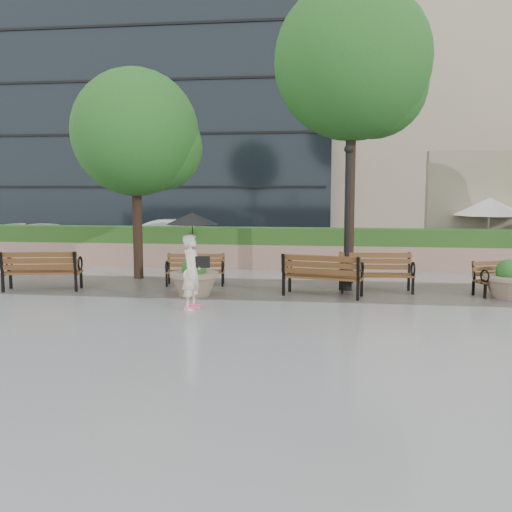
# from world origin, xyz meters

# --- Properties ---
(ground) EXTENTS (100.00, 100.00, 0.00)m
(ground) POSITION_xyz_m (0.00, 0.00, 0.00)
(ground) COLOR gray
(ground) RESTS_ON ground
(cobble_strip) EXTENTS (28.00, 3.20, 0.01)m
(cobble_strip) POSITION_xyz_m (0.00, 3.00, 0.01)
(cobble_strip) COLOR #383330
(cobble_strip) RESTS_ON ground
(hedge_wall) EXTENTS (24.00, 0.80, 1.35)m
(hedge_wall) POSITION_xyz_m (0.00, 7.00, 0.66)
(hedge_wall) COLOR #9E7665
(hedge_wall) RESTS_ON ground
(asphalt_street) EXTENTS (40.00, 7.00, 0.00)m
(asphalt_street) POSITION_xyz_m (0.00, 11.00, 0.00)
(asphalt_street) COLOR black
(asphalt_street) RESTS_ON ground
(bldg_glass) EXTENTS (20.00, 10.00, 25.00)m
(bldg_glass) POSITION_xyz_m (-9.00, 22.00, 12.50)
(bldg_glass) COLOR black
(bldg_glass) RESTS_ON ground
(bldg_stone) EXTENTS (18.00, 10.00, 20.00)m
(bldg_stone) POSITION_xyz_m (10.00, 23.00, 10.00)
(bldg_stone) COLOR tan
(bldg_stone) RESTS_ON ground
(bench_0) EXTENTS (2.05, 1.12, 1.04)m
(bench_0) POSITION_xyz_m (-6.46, 2.05, 0.31)
(bench_0) COLOR #573819
(bench_0) RESTS_ON ground
(bench_1) EXTENTS (1.66, 0.83, 0.85)m
(bench_1) POSITION_xyz_m (-2.68, 3.32, 0.25)
(bench_1) COLOR #573819
(bench_1) RESTS_ON ground
(bench_2) EXTENTS (2.06, 1.18, 1.05)m
(bench_2) POSITION_xyz_m (0.81, 2.18, 0.31)
(bench_2) COLOR #573819
(bench_2) RESTS_ON ground
(bench_3) EXTENTS (1.91, 0.87, 1.00)m
(bench_3) POSITION_xyz_m (2.16, 2.89, 0.30)
(bench_3) COLOR #573819
(bench_3) RESTS_ON ground
(bench_4) EXTENTS (1.70, 1.21, 0.85)m
(bench_4) POSITION_xyz_m (5.32, 2.87, 0.25)
(bench_4) COLOR #573819
(bench_4) RESTS_ON ground
(planter_left) EXTENTS (1.21, 1.21, 1.02)m
(planter_left) POSITION_xyz_m (-2.35, 1.82, 0.40)
(planter_left) COLOR #7F6B56
(planter_left) RESTS_ON ground
(planter_right) EXTENTS (1.14, 1.14, 0.96)m
(planter_right) POSITION_xyz_m (5.28, 2.50, 0.37)
(planter_right) COLOR #7F6B56
(planter_right) RESTS_ON ground
(lamppost) EXTENTS (0.28, 0.28, 3.77)m
(lamppost) POSITION_xyz_m (1.42, 3.08, 1.65)
(lamppost) COLOR black
(lamppost) RESTS_ON ground
(tree_0) EXTENTS (3.70, 3.64, 6.07)m
(tree_0) POSITION_xyz_m (-4.47, 4.35, 4.14)
(tree_0) COLOR black
(tree_0) RESTS_ON ground
(tree_1) EXTENTS (4.25, 4.25, 8.19)m
(tree_1) POSITION_xyz_m (1.66, 4.35, 5.91)
(tree_1) COLOR black
(tree_1) RESTS_ON ground
(patio_umb_white) EXTENTS (2.50, 2.50, 2.30)m
(patio_umb_white) POSITION_xyz_m (6.55, 9.25, 1.99)
(patio_umb_white) COLOR black
(patio_umb_white) RESTS_ON ground
(car_left) EXTENTS (4.42, 2.45, 1.21)m
(car_left) POSITION_xyz_m (-10.28, 9.97, 0.61)
(car_left) COLOR white
(car_left) RESTS_ON ground
(car_right) EXTENTS (4.40, 2.35, 1.38)m
(car_right) POSITION_xyz_m (-5.14, 10.53, 0.69)
(car_right) COLOR white
(car_right) RESTS_ON ground
(pedestrian) EXTENTS (1.16, 1.16, 2.13)m
(pedestrian) POSITION_xyz_m (-2.02, 0.32, 1.30)
(pedestrian) COLOR beige
(pedestrian) RESTS_ON ground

